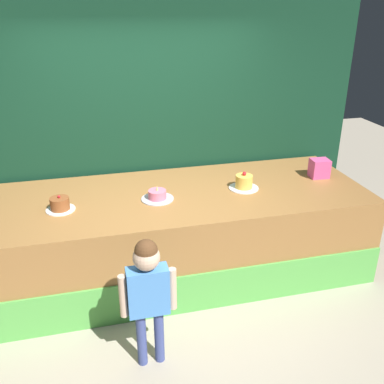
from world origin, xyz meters
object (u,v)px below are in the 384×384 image
Objects in this scene: pink_box at (319,168)px; child_figure at (148,287)px; cake_left at (60,205)px; cake_center at (157,196)px; cake_right at (244,183)px.

child_figure is at bearing -148.48° from pink_box.
cake_left is 0.89m from cake_center.
child_figure is at bearing -135.04° from cake_right.
cake_left is 0.87× the size of cake_right.
child_figure is 3.57× the size of cake_center.
cake_right reaches higher than cake_left.
cake_left reaches higher than cake_center.
child_figure is 1.66m from cake_right.
pink_box reaches higher than cake_left.
pink_box is at bearing 6.42° from cake_right.
cake_left is 1.79m from cake_right.
cake_right is at bearing 2.03° from cake_left.
child_figure is 1.17m from cake_center.
child_figure is at bearing -60.30° from cake_left.
cake_left is at bearing -177.97° from cake_right.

